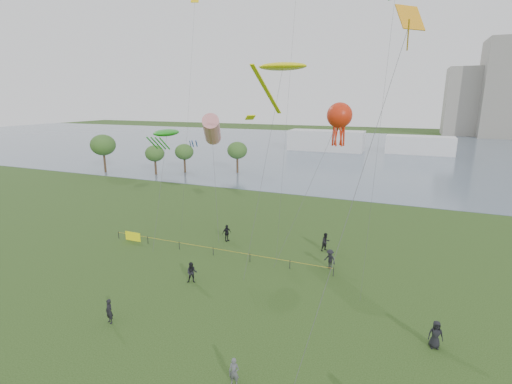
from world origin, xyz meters
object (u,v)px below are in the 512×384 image
at_px(fence, 162,241).
at_px(kite_stingray, 282,67).
at_px(kite_flyer, 234,372).
at_px(kite_octopus, 339,116).

xyz_separation_m(fence, kite_stingray, (11.19, 5.57, 17.62)).
height_order(fence, kite_flyer, kite_flyer).
bearing_deg(fence, kite_stingray, 26.48).
height_order(fence, kite_stingray, kite_stingray).
relative_size(fence, kite_flyer, 14.77).
bearing_deg(kite_octopus, kite_stingray, 179.80).
height_order(kite_flyer, kite_stingray, kite_stingray).
relative_size(kite_flyer, kite_stingray, 0.09).
relative_size(kite_stingray, kite_octopus, 1.25).
distance_m(kite_stingray, kite_octopus, 7.31).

